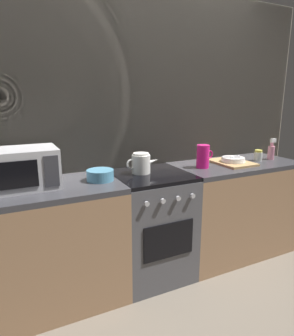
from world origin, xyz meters
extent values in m
plane|color=#6B6054|center=(0.00, 0.00, 0.00)|extent=(8.00, 8.00, 0.00)
cube|color=#A39989|center=(0.00, 0.33, 1.20)|extent=(3.60, 0.05, 2.40)
cube|color=beige|center=(0.00, 0.30, 1.20)|extent=(3.58, 0.01, 2.39)
cube|color=#997251|center=(-0.90, 0.00, 0.43)|extent=(1.20, 0.60, 0.86)
cube|color=#38383D|center=(-0.90, 0.00, 0.88)|extent=(1.20, 0.60, 0.04)
cube|color=#4C4C51|center=(0.00, 0.00, 0.43)|extent=(0.60, 0.60, 0.87)
cube|color=black|center=(0.00, 0.00, 0.89)|extent=(0.59, 0.59, 0.03)
cube|color=black|center=(0.00, -0.30, 0.45)|extent=(0.42, 0.01, 0.28)
cylinder|color=#B7B7BC|center=(-0.19, -0.32, 0.78)|extent=(0.04, 0.02, 0.04)
cylinder|color=#B7B7BC|center=(-0.06, -0.32, 0.78)|extent=(0.04, 0.02, 0.04)
cylinder|color=#B7B7BC|center=(0.06, -0.32, 0.78)|extent=(0.04, 0.02, 0.04)
cylinder|color=#B7B7BC|center=(0.19, -0.32, 0.78)|extent=(0.04, 0.02, 0.04)
cube|color=#997251|center=(0.90, 0.00, 0.43)|extent=(1.20, 0.60, 0.86)
cube|color=#38383D|center=(0.90, 0.00, 0.88)|extent=(1.20, 0.60, 0.04)
cube|color=#B2B2B7|center=(-0.95, 0.05, 1.04)|extent=(0.46, 0.34, 0.27)
cube|color=black|center=(-1.00, -0.12, 1.04)|extent=(0.28, 0.01, 0.17)
cube|color=#333338|center=(-0.78, -0.12, 1.04)|extent=(0.09, 0.01, 0.21)
cylinder|color=white|center=(-0.06, 0.05, 0.98)|extent=(0.15, 0.15, 0.15)
cylinder|color=white|center=(-0.06, 0.05, 1.06)|extent=(0.13, 0.13, 0.02)
cone|color=white|center=(0.05, 0.05, 0.99)|extent=(0.10, 0.04, 0.05)
torus|color=white|center=(-0.15, 0.05, 0.98)|extent=(0.08, 0.01, 0.08)
cylinder|color=teal|center=(-0.43, -0.01, 0.94)|extent=(0.20, 0.20, 0.08)
cylinder|color=#E5197A|center=(0.50, -0.01, 1.00)|extent=(0.11, 0.11, 0.20)
torus|color=#E5197A|center=(0.57, -0.01, 1.01)|extent=(0.08, 0.01, 0.08)
cube|color=tan|center=(0.84, 0.00, 0.91)|extent=(0.30, 0.40, 0.02)
cylinder|color=white|center=(0.84, -0.02, 0.93)|extent=(0.22, 0.22, 0.01)
cylinder|color=white|center=(0.84, -0.02, 0.94)|extent=(0.21, 0.21, 0.01)
cylinder|color=white|center=(0.84, -0.02, 0.96)|extent=(0.21, 0.21, 0.01)
cylinder|color=silver|center=(0.86, -0.02, 0.97)|extent=(0.16, 0.07, 0.01)
cube|color=silver|center=(0.82, -0.01, 0.97)|extent=(0.16, 0.09, 0.00)
cylinder|color=silver|center=(1.15, -0.02, 0.94)|extent=(0.08, 0.08, 0.08)
cylinder|color=#D8D14C|center=(1.15, -0.02, 0.99)|extent=(0.07, 0.07, 0.02)
cylinder|color=pink|center=(1.31, -0.02, 0.97)|extent=(0.06, 0.06, 0.13)
cylinder|color=pink|center=(1.31, -0.02, 1.05)|extent=(0.03, 0.03, 0.04)
cube|color=white|center=(1.33, -0.02, 1.08)|extent=(0.06, 0.02, 0.04)
camera|label=1|loc=(-1.04, -2.05, 1.51)|focal=31.59mm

